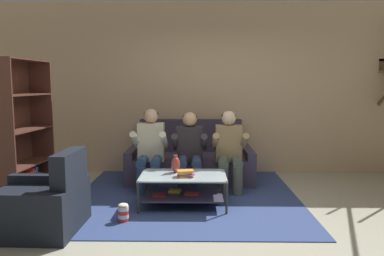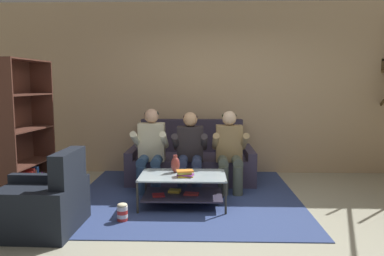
{
  "view_description": "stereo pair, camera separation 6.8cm",
  "coord_description": "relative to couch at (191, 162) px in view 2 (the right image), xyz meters",
  "views": [
    {
      "loc": [
        -0.24,
        -4.01,
        1.54
      ],
      "look_at": [
        -0.31,
        0.94,
        0.95
      ],
      "focal_mm": 35.0,
      "sensor_mm": 36.0,
      "label": 1
    },
    {
      "loc": [
        -0.17,
        -4.01,
        1.54
      ],
      "look_at": [
        -0.31,
        0.94,
        0.95
      ],
      "focal_mm": 35.0,
      "sensor_mm": 36.0,
      "label": 2
    }
  ],
  "objects": [
    {
      "name": "back_partition",
      "position": [
        0.35,
        0.57,
        1.16
      ],
      "size": [
        8.4,
        0.12,
        2.9
      ],
      "primitive_type": "cube",
      "color": "tan",
      "rests_on": "ground"
    },
    {
      "name": "person_seated_right",
      "position": [
        0.57,
        -0.59,
        0.33
      ],
      "size": [
        0.5,
        0.58,
        1.15
      ],
      "color": "#50594B",
      "rests_on": "ground"
    },
    {
      "name": "popcorn_tub",
      "position": [
        -0.72,
        -1.88,
        -0.18
      ],
      "size": [
        0.12,
        0.12,
        0.21
      ],
      "color": "red",
      "rests_on": "ground"
    },
    {
      "name": "area_rug",
      "position": [
        -0.03,
        -0.79,
        -0.29
      ],
      "size": [
        3.0,
        3.24,
        0.01
      ],
      "color": "navy",
      "rests_on": "ground"
    },
    {
      "name": "person_seated_left",
      "position": [
        -0.57,
        -0.58,
        0.34
      ],
      "size": [
        0.5,
        0.58,
        1.17
      ],
      "color": "navy",
      "rests_on": "ground"
    },
    {
      "name": "ground",
      "position": [
        0.35,
        -1.89,
        -0.29
      ],
      "size": [
        16.8,
        16.8,
        0.0
      ],
      "primitive_type": "plane",
      "color": "#ABAA93"
    },
    {
      "name": "bookshelf",
      "position": [
        -2.25,
        -1.04,
        0.37
      ],
      "size": [
        0.44,
        1.01,
        1.86
      ],
      "color": "#542F24",
      "rests_on": "ground"
    },
    {
      "name": "armchair",
      "position": [
        -1.55,
        -2.14,
        -0.02
      ],
      "size": [
        0.94,
        0.87,
        0.85
      ],
      "color": "black",
      "rests_on": "ground"
    },
    {
      "name": "vase",
      "position": [
        -0.17,
        -1.19,
        0.22
      ],
      "size": [
        0.11,
        0.11,
        0.23
      ],
      "color": "brown",
      "rests_on": "coffee_table"
    },
    {
      "name": "person_seated_middle",
      "position": [
        0.0,
        -0.59,
        0.32
      ],
      "size": [
        0.5,
        0.58,
        1.13
      ],
      "color": "navy",
      "rests_on": "ground"
    },
    {
      "name": "couch",
      "position": [
        0.0,
        0.0,
        0.0
      ],
      "size": [
        1.95,
        0.98,
        0.94
      ],
      "color": "#3F384E",
      "rests_on": "ground"
    },
    {
      "name": "coffee_table",
      "position": [
        -0.07,
        -1.31,
        -0.02
      ],
      "size": [
        1.07,
        0.68,
        0.4
      ],
      "color": "#A8BCC3",
      "rests_on": "ground"
    },
    {
      "name": "book_stack",
      "position": [
        -0.04,
        -1.41,
        0.15
      ],
      "size": [
        0.23,
        0.19,
        0.08
      ],
      "color": "gold",
      "rests_on": "coffee_table"
    }
  ]
}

